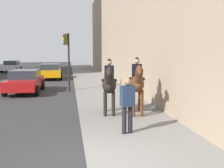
{
  "coord_description": "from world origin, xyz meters",
  "views": [
    {
      "loc": [
        -5.67,
        0.34,
        2.62
      ],
      "look_at": [
        4.0,
        -1.21,
        1.4
      ],
      "focal_mm": 42.42,
      "sensor_mm": 36.0,
      "label": 1
    }
  ],
  "objects": [
    {
      "name": "car_mid_lane",
      "position": [
        29.32,
        7.59,
        0.75
      ],
      "size": [
        4.21,
        2.02,
        1.44
      ],
      "rotation": [
        0.0,
        0.0,
        3.12
      ],
      "color": "silver",
      "rests_on": "ground"
    },
    {
      "name": "mounted_horse_near",
      "position": [
        4.62,
        -1.2,
        1.33
      ],
      "size": [
        2.15,
        0.78,
        2.22
      ],
      "rotation": [
        0.0,
        0.0,
        2.99
      ],
      "color": "black",
      "rests_on": "sidewalk_slab"
    },
    {
      "name": "mounted_horse_far",
      "position": [
        4.35,
        -2.27,
        1.39
      ],
      "size": [
        2.14,
        0.79,
        2.29
      ],
      "rotation": [
        0.0,
        0.0,
        2.98
      ],
      "color": "#4C2B16",
      "rests_on": "sidewalk_slab"
    },
    {
      "name": "sidewalk_slab",
      "position": [
        0.0,
        -1.74,
        0.06
      ],
      "size": [
        120.0,
        3.47,
        0.12
      ],
      "primitive_type": "cube",
      "color": "slate",
      "rests_on": "ground"
    },
    {
      "name": "car_far_lane",
      "position": [
        11.66,
        3.15,
        0.76
      ],
      "size": [
        4.37,
        2.14,
        1.44
      ],
      "rotation": [
        0.0,
        0.0,
        3.11
      ],
      "color": "maroon",
      "rests_on": "ground"
    },
    {
      "name": "pedestrian_greeting",
      "position": [
        2.01,
        -1.36,
        1.1
      ],
      "size": [
        0.33,
        0.44,
        1.7
      ],
      "rotation": [
        0.0,
        0.0,
        0.2
      ],
      "color": "black",
      "rests_on": "sidewalk_slab"
    },
    {
      "name": "car_near_lane",
      "position": [
        19.86,
        2.13,
        0.74
      ],
      "size": [
        4.63,
        2.22,
        1.44
      ],
      "rotation": [
        0.0,
        0.0,
        0.04
      ],
      "color": "orange",
      "rests_on": "ground"
    },
    {
      "name": "traffic_light_near_curb",
      "position": [
        11.53,
        0.47,
        2.52
      ],
      "size": [
        0.2,
        0.44,
        3.76
      ],
      "color": "black",
      "rests_on": "ground"
    }
  ]
}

